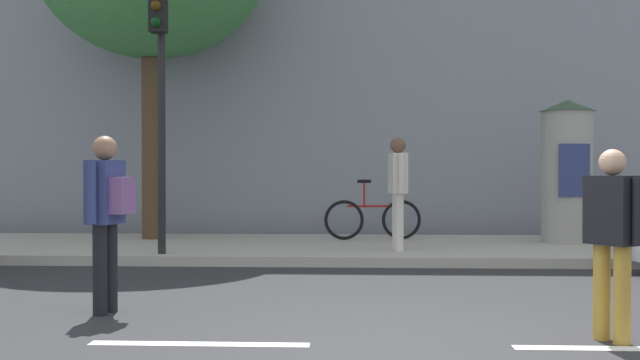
% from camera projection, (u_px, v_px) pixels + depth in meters
% --- Properties ---
extents(ground_plane, '(80.00, 80.00, 0.00)m').
position_uv_depth(ground_plane, '(411.00, 347.00, 6.24)').
color(ground_plane, '#2B2B2D').
extents(sidewalk_curb, '(36.00, 4.00, 0.15)m').
position_uv_depth(sidewalk_curb, '(382.00, 249.00, 13.23)').
color(sidewalk_curb, '#B2ADA3').
rests_on(sidewalk_curb, ground_plane).
extents(lane_markings, '(25.80, 0.16, 0.01)m').
position_uv_depth(lane_markings, '(411.00, 346.00, 6.24)').
color(lane_markings, silver).
rests_on(lane_markings, ground_plane).
extents(building_backdrop, '(36.00, 5.00, 9.49)m').
position_uv_depth(building_backdrop, '(376.00, 28.00, 18.16)').
color(building_backdrop, gray).
rests_on(building_backdrop, ground_plane).
extents(traffic_light, '(0.24, 0.45, 4.06)m').
position_uv_depth(traffic_light, '(159.00, 71.00, 11.59)').
color(traffic_light, black).
rests_on(traffic_light, sidewalk_curb).
extents(poster_column, '(0.96, 0.96, 2.49)m').
position_uv_depth(poster_column, '(567.00, 170.00, 13.55)').
color(poster_column, '#9E9B93').
rests_on(poster_column, sidewalk_curb).
extents(pedestrian_in_dark_shirt, '(0.42, 0.50, 1.59)m').
position_uv_depth(pedestrian_in_dark_shirt, '(612.00, 230.00, 6.40)').
color(pedestrian_in_dark_shirt, '#B78C33').
rests_on(pedestrian_in_dark_shirt, ground_plane).
extents(pedestrian_in_red_top, '(0.44, 0.55, 1.76)m').
position_uv_depth(pedestrian_in_red_top, '(107.00, 208.00, 7.65)').
color(pedestrian_in_red_top, black).
rests_on(pedestrian_in_red_top, ground_plane).
extents(pedestrian_with_bag, '(0.30, 0.55, 1.78)m').
position_uv_depth(pedestrian_with_bag, '(398.00, 184.00, 12.22)').
color(pedestrian_with_bag, silver).
rests_on(pedestrian_with_bag, sidewalk_curb).
extents(bicycle_leaning, '(1.76, 0.28, 1.09)m').
position_uv_depth(bicycle_leaning, '(373.00, 218.00, 14.09)').
color(bicycle_leaning, black).
rests_on(bicycle_leaning, sidewalk_curb).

